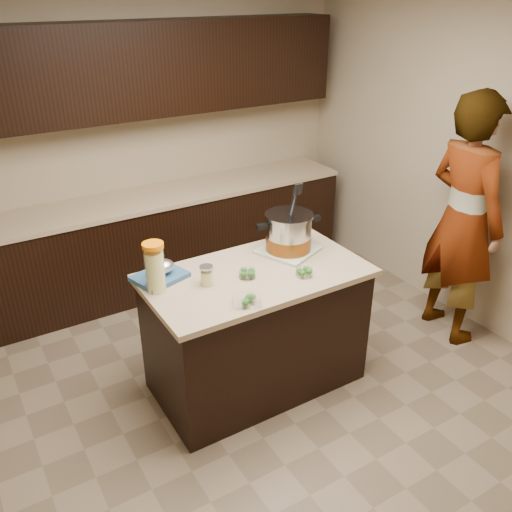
{
  "coord_description": "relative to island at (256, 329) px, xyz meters",
  "views": [
    {
      "loc": [
        -1.61,
        -2.65,
        2.59
      ],
      "look_at": [
        0.0,
        0.0,
        1.02
      ],
      "focal_mm": 38.0,
      "sensor_mm": 36.0,
      "label": 1
    }
  ],
  "objects": [
    {
      "name": "room_shell",
      "position": [
        0.0,
        0.0,
        1.26
      ],
      "size": [
        4.04,
        4.04,
        2.72
      ],
      "color": "tan",
      "rests_on": "ground"
    },
    {
      "name": "broccoli_tub_right",
      "position": [
        0.24,
        -0.2,
        0.47
      ],
      "size": [
        0.14,
        0.14,
        0.05
      ],
      "rotation": [
        0.0,
        0.0,
        0.31
      ],
      "color": "silver",
      "rests_on": "island"
    },
    {
      "name": "island",
      "position": [
        0.0,
        0.0,
        0.0
      ],
      "size": [
        1.46,
        0.81,
        0.9
      ],
      "color": "black",
      "rests_on": "ground"
    },
    {
      "name": "stock_pot",
      "position": [
        0.35,
        0.15,
        0.58
      ],
      "size": [
        0.47,
        0.39,
        0.48
      ],
      "rotation": [
        0.0,
        0.0,
        -0.18
      ],
      "color": "#B7B7BC",
      "rests_on": "dish_towel"
    },
    {
      "name": "ground_plane",
      "position": [
        0.0,
        0.0,
        -0.45
      ],
      "size": [
        4.0,
        4.0,
        0.0
      ],
      "primitive_type": "plane",
      "color": "brown",
      "rests_on": "ground"
    },
    {
      "name": "back_cabinets",
      "position": [
        0.0,
        1.74,
        0.49
      ],
      "size": [
        3.6,
        0.63,
        2.33
      ],
      "color": "black",
      "rests_on": "ground"
    },
    {
      "name": "dish_towel",
      "position": [
        0.35,
        0.15,
        0.46
      ],
      "size": [
        0.47,
        0.47,
        0.02
      ],
      "primitive_type": "cube",
      "rotation": [
        0.0,
        0.0,
        0.39
      ],
      "color": "#5D7D54",
      "rests_on": "island"
    },
    {
      "name": "mason_jar",
      "position": [
        -0.34,
        0.02,
        0.51
      ],
      "size": [
        0.09,
        0.09,
        0.14
      ],
      "rotation": [
        0.0,
        0.0,
        0.1
      ],
      "color": "#D1D180",
      "rests_on": "island"
    },
    {
      "name": "lemonade_pitcher",
      "position": [
        -0.64,
        0.12,
        0.6
      ],
      "size": [
        0.16,
        0.16,
        0.32
      ],
      "rotation": [
        0.0,
        0.0,
        0.27
      ],
      "color": "#D1D180",
      "rests_on": "island"
    },
    {
      "name": "blue_tray",
      "position": [
        -0.56,
        0.24,
        0.49
      ],
      "size": [
        0.37,
        0.33,
        0.12
      ],
      "rotation": [
        0.0,
        0.0,
        0.29
      ],
      "color": "navy",
      "rests_on": "island"
    },
    {
      "name": "broccoli_tub_left",
      "position": [
        -0.08,
        -0.03,
        0.47
      ],
      "size": [
        0.12,
        0.12,
        0.05
      ],
      "rotation": [
        0.0,
        0.0,
        -0.09
      ],
      "color": "silver",
      "rests_on": "island"
    },
    {
      "name": "broccoli_tub_rect",
      "position": [
        -0.25,
        -0.31,
        0.47
      ],
      "size": [
        0.19,
        0.17,
        0.06
      ],
      "rotation": [
        0.0,
        0.0,
        -0.38
      ],
      "color": "silver",
      "rests_on": "island"
    },
    {
      "name": "person",
      "position": [
        1.7,
        -0.23,
        0.53
      ],
      "size": [
        0.55,
        0.76,
        1.96
      ],
      "primitive_type": "imported",
      "rotation": [
        0.0,
        0.0,
        1.45
      ],
      "color": "gray",
      "rests_on": "ground"
    }
  ]
}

